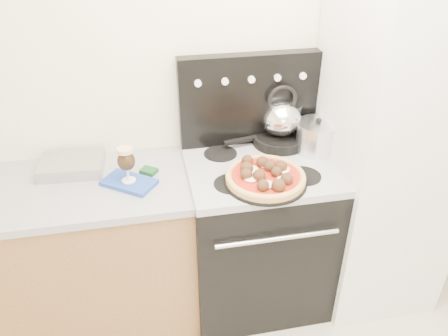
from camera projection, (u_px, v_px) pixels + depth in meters
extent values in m
cube|color=beige|center=(232.00, 83.00, 2.35)|extent=(3.50, 0.01, 2.50)
cube|color=brown|center=(57.00, 261.00, 2.36)|extent=(1.45, 0.60, 0.86)
cube|color=#9A9A9F|center=(39.00, 192.00, 2.12)|extent=(1.48, 0.63, 0.04)
cube|color=black|center=(256.00, 236.00, 2.51)|extent=(0.76, 0.65, 0.88)
cube|color=#ADADB2|center=(260.00, 168.00, 2.27)|extent=(0.76, 0.65, 0.04)
cube|color=black|center=(249.00, 100.00, 2.36)|extent=(0.76, 0.08, 0.50)
cube|color=silver|center=(387.00, 149.00, 2.34)|extent=(0.64, 0.68, 1.90)
cube|color=silver|center=(72.00, 165.00, 2.23)|extent=(0.33, 0.25, 0.06)
cube|color=#2246A5|center=(129.00, 183.00, 2.14)|extent=(0.29, 0.27, 0.02)
cylinder|color=black|center=(265.00, 181.00, 2.12)|extent=(0.49, 0.49, 0.01)
cylinder|color=black|center=(279.00, 139.00, 2.45)|extent=(0.35, 0.35, 0.05)
cylinder|color=silver|center=(317.00, 138.00, 2.35)|extent=(0.25, 0.25, 0.16)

